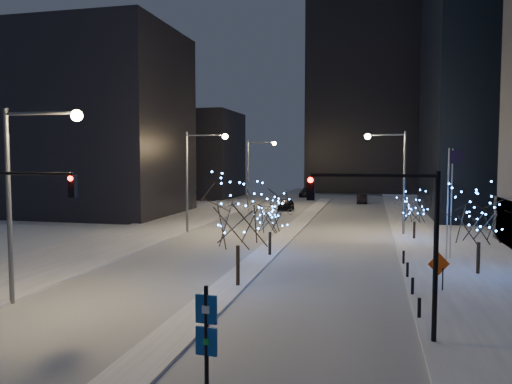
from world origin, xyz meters
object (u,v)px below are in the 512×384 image
(car_far, at_px, (306,193))
(holiday_tree_median_far, at_px, (270,215))
(holiday_tree_median_near, at_px, (238,213))
(holiday_tree_plaza_far, at_px, (415,208))
(traffic_signal_west, at_px, (7,217))
(holiday_tree_plaza_near, at_px, (480,216))
(traffic_signal_east, at_px, (396,226))
(wayfinding_sign, at_px, (206,334))
(car_mid, at_px, (362,199))
(construction_sign, at_px, (439,268))
(street_lamp_east, at_px, (395,169))
(street_lamp_w_far, at_px, (255,164))
(car_near, at_px, (286,205))
(street_lamp_w_mid, at_px, (197,168))
(street_lamp_w_near, at_px, (26,178))

(car_far, bearing_deg, holiday_tree_median_far, -84.15)
(holiday_tree_median_near, height_order, holiday_tree_plaza_far, holiday_tree_median_near)
(traffic_signal_west, bearing_deg, holiday_tree_median_far, 62.23)
(car_far, bearing_deg, holiday_tree_plaza_near, -71.53)
(traffic_signal_east, bearing_deg, wayfinding_sign, -129.01)
(car_far, height_order, holiday_tree_plaza_near, holiday_tree_plaza_near)
(car_mid, xyz_separation_m, holiday_tree_plaza_far, (5.34, -35.96, 2.20))
(holiday_tree_median_far, bearing_deg, holiday_tree_median_near, -90.00)
(car_mid, bearing_deg, holiday_tree_plaza_near, 100.36)
(wayfinding_sign, height_order, construction_sign, wayfinding_sign)
(car_mid, height_order, holiday_tree_median_far, holiday_tree_median_far)
(traffic_signal_west, xyz_separation_m, holiday_tree_median_near, (8.94, 7.73, -0.39))
(traffic_signal_east, height_order, holiday_tree_plaza_near, traffic_signal_east)
(street_lamp_east, relative_size, traffic_signal_west, 1.43)
(traffic_signal_west, bearing_deg, car_mid, 76.78)
(street_lamp_w_far, bearing_deg, holiday_tree_plaza_far, -49.86)
(car_near, distance_m, car_far, 24.66)
(street_lamp_east, bearing_deg, holiday_tree_median_far, -126.33)
(street_lamp_w_mid, xyz_separation_m, car_far, (4.78, 47.59, -5.69))
(street_lamp_east, distance_m, construction_sign, 21.43)
(traffic_signal_east, bearing_deg, construction_sign, 71.66)
(street_lamp_east, distance_m, car_far, 47.15)
(street_lamp_w_near, height_order, holiday_tree_median_far, street_lamp_w_near)
(traffic_signal_east, bearing_deg, street_lamp_w_mid, 124.51)
(car_far, bearing_deg, street_lamp_east, -71.06)
(street_lamp_w_far, bearing_deg, car_mid, 36.48)
(car_far, height_order, holiday_tree_median_far, holiday_tree_median_far)
(car_far, bearing_deg, construction_sign, -75.16)
(holiday_tree_plaza_near, relative_size, construction_sign, 2.71)
(car_far, height_order, holiday_tree_median_near, holiday_tree_median_near)
(street_lamp_w_mid, xyz_separation_m, holiday_tree_plaza_far, (20.73, 0.42, -3.55))
(holiday_tree_median_near, bearing_deg, street_lamp_w_far, 102.03)
(street_lamp_w_mid, bearing_deg, street_lamp_w_near, -90.00)
(street_lamp_w_far, bearing_deg, traffic_signal_east, -70.68)
(holiday_tree_plaza_far, bearing_deg, holiday_tree_median_far, -137.22)
(street_lamp_w_far, relative_size, construction_sign, 4.76)
(traffic_signal_west, bearing_deg, street_lamp_w_mid, 91.06)
(car_near, bearing_deg, holiday_tree_median_far, -83.97)
(car_far, height_order, wayfinding_sign, wayfinding_sign)
(traffic_signal_west, xyz_separation_m, car_mid, (14.89, 63.38, -4.01))
(street_lamp_w_mid, relative_size, street_lamp_w_far, 1.00)
(car_near, xyz_separation_m, holiday_tree_plaza_near, (18.52, -35.93, 3.01))
(street_lamp_w_mid, bearing_deg, car_far, 84.27)
(street_lamp_w_mid, relative_size, holiday_tree_median_far, 2.20)
(street_lamp_w_mid, distance_m, wayfinding_sign, 35.44)
(construction_sign, bearing_deg, street_lamp_w_far, 97.79)
(street_lamp_w_mid, bearing_deg, traffic_signal_west, -88.94)
(street_lamp_w_mid, xyz_separation_m, holiday_tree_median_far, (9.44, -10.03, -3.34))
(street_lamp_w_mid, height_order, holiday_tree_median_far, street_lamp_w_mid)
(traffic_signal_west, height_order, car_near, traffic_signal_west)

